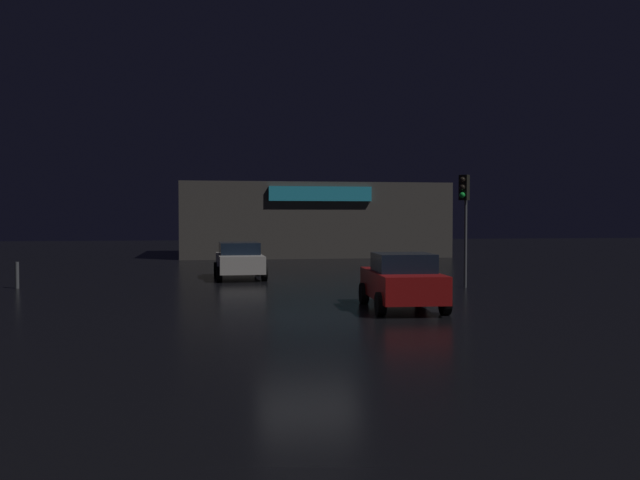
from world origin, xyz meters
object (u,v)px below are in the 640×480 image
(traffic_signal_main, at_px, (464,201))
(car_near, at_px, (402,281))
(car_crossing, at_px, (239,260))
(store_building, at_px, (309,220))

(traffic_signal_main, xyz_separation_m, car_near, (-3.82, -5.27, -2.35))
(traffic_signal_main, height_order, car_crossing, traffic_signal_main)
(car_near, bearing_deg, car_crossing, 111.22)
(traffic_signal_main, distance_m, car_crossing, 9.65)
(car_near, distance_m, car_crossing, 11.13)
(car_near, relative_size, car_crossing, 0.97)
(store_building, relative_size, car_crossing, 4.18)
(car_crossing, bearing_deg, traffic_signal_main, -33.02)
(car_near, bearing_deg, traffic_signal_main, 54.09)
(traffic_signal_main, height_order, car_near, traffic_signal_main)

